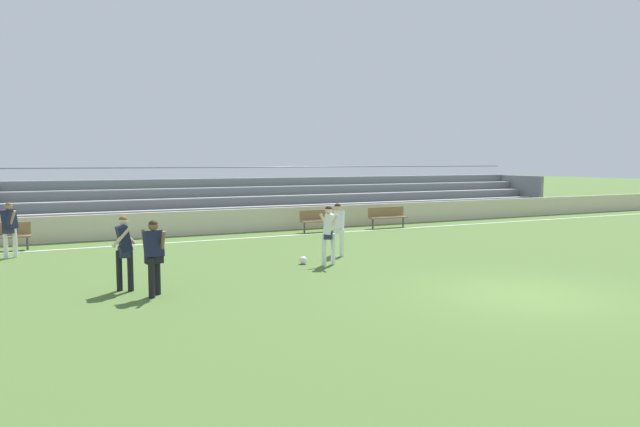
{
  "coord_description": "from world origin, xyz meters",
  "views": [
    {
      "loc": [
        -9.57,
        -9.19,
        2.9
      ],
      "look_at": [
        -1.19,
        7.59,
        1.22
      ],
      "focal_mm": 33.01,
      "sensor_mm": 36.0,
      "label": 1
    }
  ],
  "objects": [
    {
      "name": "ground_plane",
      "position": [
        0.0,
        0.0,
        0.0
      ],
      "size": [
        160.0,
        160.0,
        0.0
      ],
      "primitive_type": "plane",
      "color": "#4C6B30"
    },
    {
      "name": "field_line_sideline",
      "position": [
        0.0,
        11.71,
        0.0
      ],
      "size": [
        44.0,
        0.12,
        0.01
      ],
      "primitive_type": "cube",
      "color": "white",
      "rests_on": "ground"
    },
    {
      "name": "sideline_wall",
      "position": [
        0.0,
        13.52,
        0.47
      ],
      "size": [
        48.0,
        0.16,
        0.95
      ],
      "primitive_type": "cube",
      "color": "beige",
      "rests_on": "ground"
    },
    {
      "name": "bleacher_stand",
      "position": [
        2.8,
        16.45,
        1.12
      ],
      "size": [
        27.2,
        3.69,
        2.62
      ],
      "color": "#B2B2B7",
      "rests_on": "ground"
    },
    {
      "name": "bench_centre_sideline",
      "position": [
        -10.41,
        12.23,
        0.55
      ],
      "size": [
        1.8,
        0.4,
        0.9
      ],
      "color": "olive",
      "rests_on": "ground"
    },
    {
      "name": "bench_near_bin",
      "position": [
        4.39,
        12.23,
        0.55
      ],
      "size": [
        1.8,
        0.4,
        0.9
      ],
      "color": "olive",
      "rests_on": "ground"
    },
    {
      "name": "bench_far_right",
      "position": [
        1.16,
        12.23,
        0.55
      ],
      "size": [
        1.8,
        0.4,
        0.9
      ],
      "color": "olive",
      "rests_on": "ground"
    },
    {
      "name": "player_white_dropping_back",
      "position": [
        -1.12,
        6.54,
        0.95
      ],
      "size": [
        0.72,
        0.51,
        1.61
      ],
      "color": "white",
      "rests_on": "ground"
    },
    {
      "name": "player_white_overlapping",
      "position": [
        -2.1,
        5.23,
        0.99
      ],
      "size": [
        0.45,
        0.63,
        1.66
      ],
      "color": "white",
      "rests_on": "ground"
    },
    {
      "name": "player_dark_deep_cover",
      "position": [
        -7.69,
        4.33,
        1.01
      ],
      "size": [
        0.58,
        0.45,
        1.69
      ],
      "color": "black",
      "rests_on": "ground"
    },
    {
      "name": "player_dark_challenging",
      "position": [
        -7.2,
        3.5,
        0.98
      ],
      "size": [
        0.44,
        0.52,
        1.65
      ],
      "color": "black",
      "rests_on": "ground"
    },
    {
      "name": "player_dark_trailing_run",
      "position": [
        -10.09,
        10.57,
        0.99
      ],
      "size": [
        0.49,
        0.62,
        1.67
      ],
      "color": "white",
      "rests_on": "ground"
    },
    {
      "name": "soccer_ball",
      "position": [
        -2.68,
        5.67,
        0.11
      ],
      "size": [
        0.22,
        0.22,
        0.22
      ],
      "primitive_type": "sphere",
      "color": "white",
      "rests_on": "ground"
    }
  ]
}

